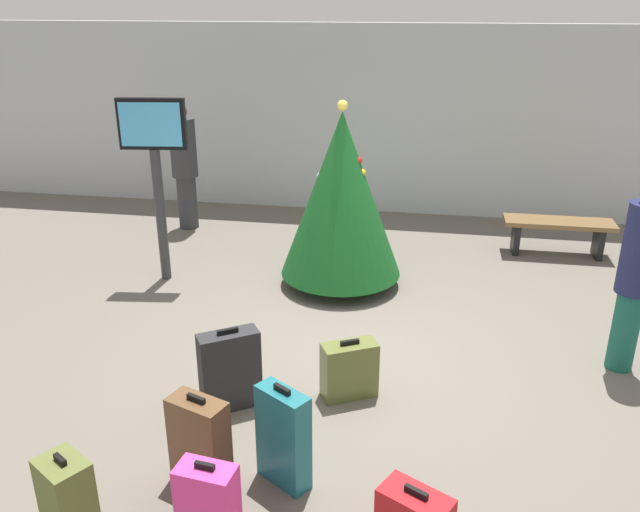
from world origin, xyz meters
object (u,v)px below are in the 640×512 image
waiting_bench (558,229)px  holiday_tree (341,195)px  suitcase_4 (283,437)px  suitcase_1 (68,503)px  suitcase_2 (200,441)px  traveller_1 (185,165)px  suitcase_5 (208,506)px  flight_info_kiosk (155,159)px  traveller_0 (636,274)px  suitcase_6 (349,370)px  suitcase_0 (230,370)px

waiting_bench → holiday_tree: bearing=-151.7°
holiday_tree → suitcase_4: holiday_tree is taller
suitcase_1 → suitcase_2: size_ratio=0.94×
holiday_tree → traveller_1: (-2.55, 1.66, -0.15)m
suitcase_5 → waiting_bench: bearing=61.9°
traveller_1 → suitcase_5: traveller_1 is taller
flight_info_kiosk → suitcase_2: (1.67, -3.37, -1.16)m
waiting_bench → traveller_0: size_ratio=0.79×
flight_info_kiosk → suitcase_5: size_ratio=3.55×
traveller_0 → suitcase_4: size_ratio=2.28×
traveller_0 → suitcase_4: bearing=-143.5°
traveller_0 → traveller_1: size_ratio=0.98×
suitcase_1 → holiday_tree: bearing=75.6°
suitcase_2 → suitcase_6: 1.54m
suitcase_0 → traveller_1: bearing=114.9°
suitcase_2 → holiday_tree: bearing=82.3°
holiday_tree → traveller_0: (2.85, -1.43, -0.16)m
holiday_tree → suitcase_6: 2.51m
holiday_tree → suitcase_6: bearing=-79.9°
suitcase_4 → traveller_0: bearing=36.5°
suitcase_5 → suitcase_6: suitcase_5 is taller
holiday_tree → suitcase_4: 3.55m
flight_info_kiosk → suitcase_6: size_ratio=4.04×
suitcase_2 → suitcase_5: suitcase_2 is taller
holiday_tree → suitcase_0: 2.82m
traveller_0 → traveller_1: 6.23m
flight_info_kiosk → suitcase_6: (2.56, -2.13, -1.25)m
waiting_bench → traveller_1: (-5.28, 0.20, 0.61)m
suitcase_5 → suitcase_6: size_ratio=1.14×
suitcase_1 → suitcase_5: suitcase_1 is taller
traveller_1 → suitcase_1: bearing=-76.2°
waiting_bench → traveller_1: 5.32m
waiting_bench → suitcase_2: (-3.21, -5.03, -0.02)m
suitcase_2 → flight_info_kiosk: bearing=116.3°
traveller_1 → suitcase_4: bearing=-62.7°
suitcase_0 → suitcase_6: 1.02m
holiday_tree → suitcase_4: (0.10, -3.47, -0.74)m
traveller_1 → suitcase_1: size_ratio=2.74×
suitcase_1 → suitcase_2: suitcase_2 is taller
waiting_bench → traveller_0: traveller_0 is taller
suitcase_6 → suitcase_0: bearing=-160.9°
suitcase_2 → traveller_0: bearing=32.7°
holiday_tree → suitcase_0: bearing=-101.6°
flight_info_kiosk → suitcase_4: (2.25, -3.27, -1.13)m
suitcase_2 → suitcase_5: 0.59m
holiday_tree → suitcase_1: bearing=-104.4°
holiday_tree → suitcase_6: holiday_tree is taller
suitcase_1 → traveller_0: bearing=35.6°
suitcase_2 → suitcase_4: bearing=9.7°
waiting_bench → suitcase_4: (-2.63, -4.94, 0.02)m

